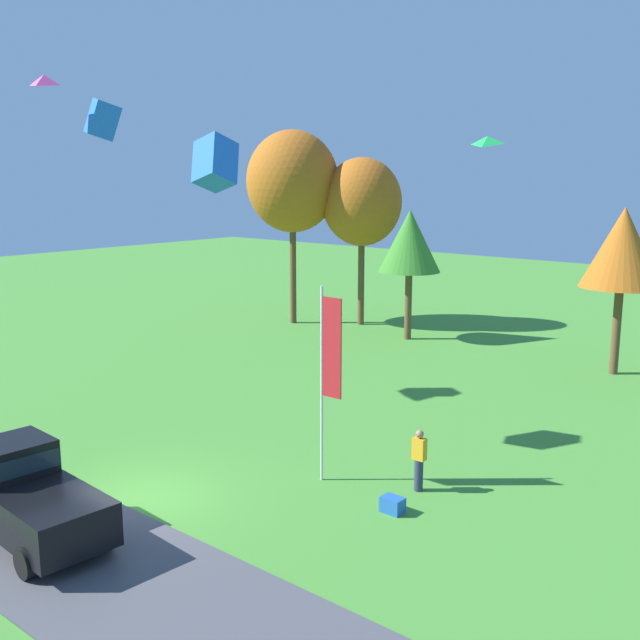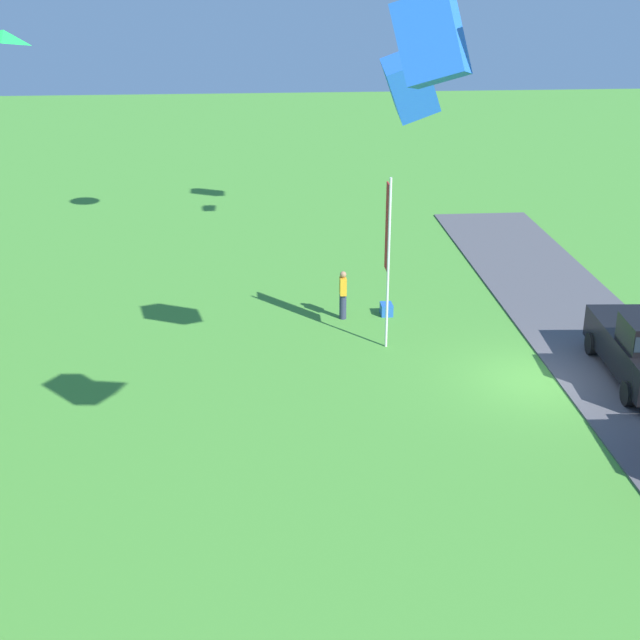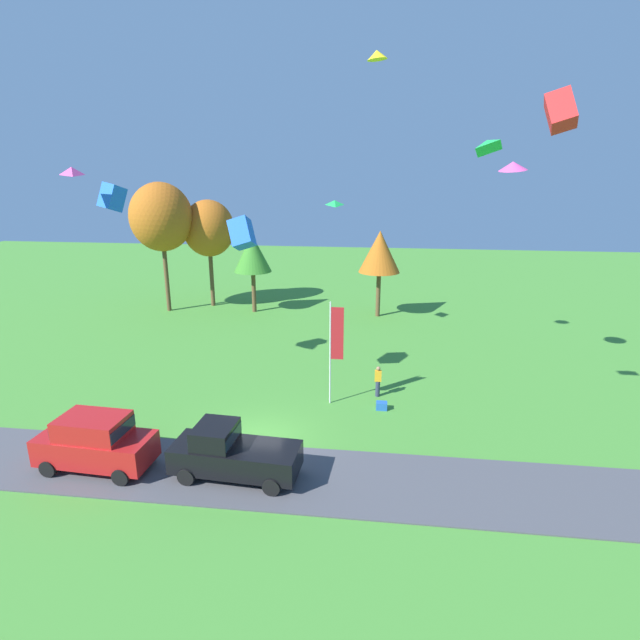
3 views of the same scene
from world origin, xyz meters
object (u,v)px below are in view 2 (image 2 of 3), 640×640
at_px(kite_box_trailing_tail, 431,40).
at_px(kite_diamond_over_trees, 4,35).
at_px(flag_banner, 388,240).
at_px(person_on_lawn, 343,295).
at_px(cooler_box, 386,309).
at_px(kite_box_low_drifter, 410,85).

bearing_deg(kite_box_trailing_tail, kite_diamond_over_trees, 40.49).
relative_size(flag_banner, kite_box_trailing_tail, 4.34).
relative_size(person_on_lawn, kite_diamond_over_trees, 1.63).
bearing_deg(cooler_box, person_on_lawn, 98.31).
bearing_deg(kite_box_low_drifter, cooler_box, -6.02).
xyz_separation_m(kite_diamond_over_trees, kite_box_trailing_tail, (-10.71, -9.14, 0.72)).
bearing_deg(person_on_lawn, flag_banner, -153.25).
bearing_deg(person_on_lawn, kite_box_low_drifter, -173.41).
distance_m(flag_banner, kite_diamond_over_trees, 12.18).
bearing_deg(kite_diamond_over_trees, cooler_box, -72.10).
bearing_deg(flag_banner, person_on_lawn, 26.75).
distance_m(flag_banner, kite_box_low_drifter, 7.04).
bearing_deg(cooler_box, kite_box_low_drifter, 173.98).
xyz_separation_m(cooler_box, kite_diamond_over_trees, (-3.51, 10.88, 9.43)).
relative_size(cooler_box, kite_box_trailing_tail, 0.44).
bearing_deg(kite_diamond_over_trees, flag_banner, -84.22).
distance_m(kite_box_low_drifter, kite_diamond_over_trees, 10.79).
relative_size(person_on_lawn, kite_box_trailing_tail, 1.35).
bearing_deg(person_on_lawn, kite_diamond_over_trees, 109.40).
height_order(person_on_lawn, cooler_box, person_on_lawn).
bearing_deg(flag_banner, kite_box_trailing_tail, 173.61).
bearing_deg(kite_box_low_drifter, flag_banner, -4.02).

